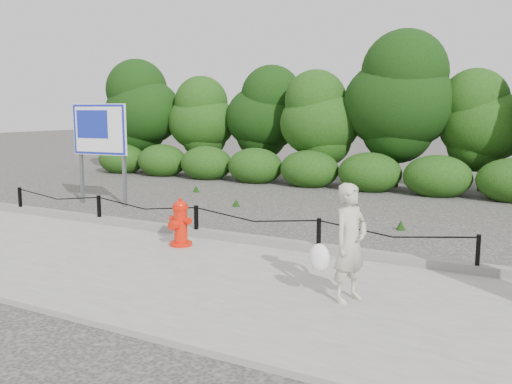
% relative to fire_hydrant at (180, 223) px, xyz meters
% --- Properties ---
extents(ground, '(90.00, 90.00, 0.00)m').
position_rel_fire_hydrant_xyz_m(ground, '(-0.15, 0.71, -0.49)').
color(ground, '#2D2B28').
rests_on(ground, ground).
extents(sidewalk, '(14.00, 4.00, 0.08)m').
position_rel_fire_hydrant_xyz_m(sidewalk, '(-0.15, -1.29, -0.45)').
color(sidewalk, gray).
rests_on(sidewalk, ground).
extents(curb, '(14.00, 0.22, 0.14)m').
position_rel_fire_hydrant_xyz_m(curb, '(-0.15, 0.76, -0.34)').
color(curb, slate).
rests_on(curb, sidewalk).
extents(chain_barrier, '(10.06, 0.06, 0.60)m').
position_rel_fire_hydrant_xyz_m(chain_barrier, '(-0.15, 0.71, -0.03)').
color(chain_barrier, black).
rests_on(chain_barrier, sidewalk).
extents(treeline, '(20.40, 3.52, 4.80)m').
position_rel_fire_hydrant_xyz_m(treeline, '(0.44, 9.62, 2.03)').
color(treeline, black).
rests_on(treeline, ground).
extents(fire_hydrant, '(0.45, 0.47, 0.85)m').
position_rel_fire_hydrant_xyz_m(fire_hydrant, '(0.00, 0.00, 0.00)').
color(fire_hydrant, red).
rests_on(fire_hydrant, sidewalk).
extents(pedestrian, '(0.75, 0.64, 1.51)m').
position_rel_fire_hydrant_xyz_m(pedestrian, '(3.53, -1.25, 0.33)').
color(pedestrian, '#B4B29A').
rests_on(pedestrian, sidewalk).
extents(advertising_sign, '(1.64, 0.27, 2.62)m').
position_rel_fire_hydrant_xyz_m(advertising_sign, '(-4.55, 2.74, 1.36)').
color(advertising_sign, slate).
rests_on(advertising_sign, ground).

